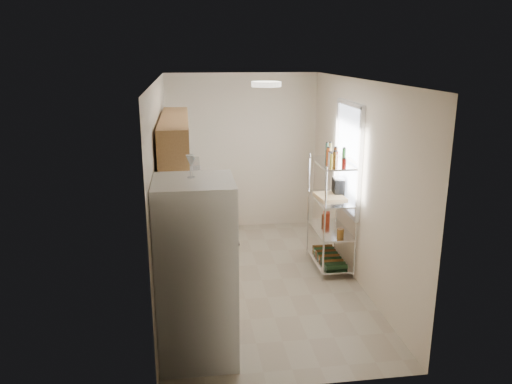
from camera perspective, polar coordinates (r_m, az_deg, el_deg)
room at (r=6.26m, az=0.68°, el=0.73°), size 2.52×4.42×2.62m
counter_run at (r=6.88m, az=-7.52°, el=-5.43°), size 0.63×3.51×0.90m
upper_cabinets at (r=6.19m, az=-9.20°, el=5.18°), size 0.33×2.20×0.72m
range_hood at (r=7.05m, az=-8.50°, el=3.02°), size 0.50×0.60×0.12m
window at (r=6.82m, az=10.49°, el=3.87°), size 0.06×1.00×1.46m
bakers_rack at (r=6.81m, az=8.69°, el=0.11°), size 0.45×0.90×1.73m
ceiling_dome at (r=5.77m, az=1.18°, el=12.23°), size 0.34×0.34×0.05m
refrigerator at (r=4.85m, az=-6.84°, el=-9.01°), size 0.74×0.74×1.80m
wine_glass_a at (r=4.61m, az=-7.53°, el=2.91°), size 0.08×0.08×0.21m
wine_glass_b at (r=4.62m, az=-7.33°, el=2.76°), size 0.06×0.06×0.18m
rice_cooker at (r=6.51m, az=-7.78°, el=-1.42°), size 0.29×0.29×0.23m
frying_pan_large at (r=7.30m, az=-8.48°, el=-0.31°), size 0.33×0.33×0.05m
frying_pan_small at (r=7.21m, az=-7.98°, el=-0.52°), size 0.29×0.29×0.04m
cutting_board at (r=6.85m, az=8.46°, el=-0.49°), size 0.38×0.48×0.03m
espresso_machine at (r=6.96m, az=9.39°, el=0.65°), size 0.15×0.22×0.25m
storage_bag at (r=7.23m, az=8.05°, el=-2.88°), size 0.12×0.15×0.15m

